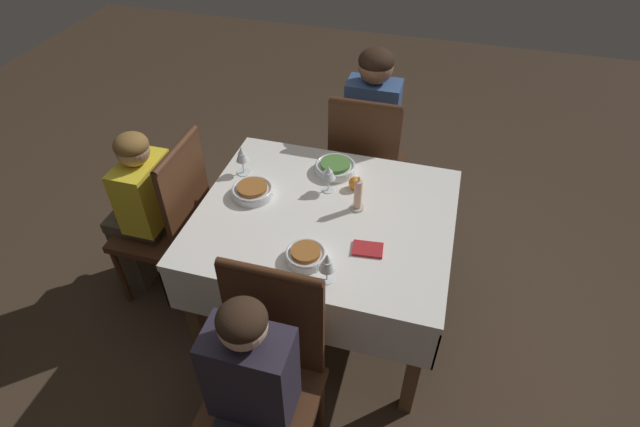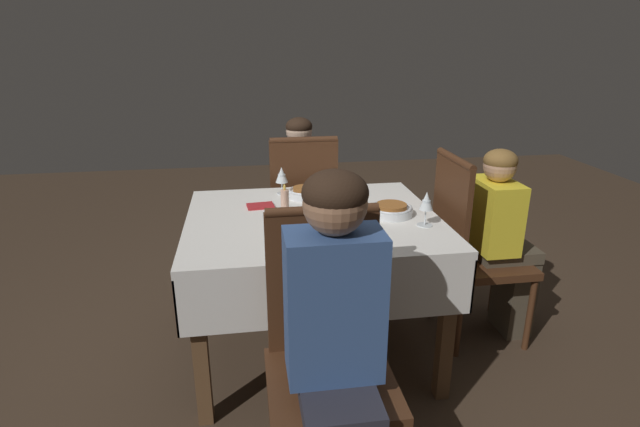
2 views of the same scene
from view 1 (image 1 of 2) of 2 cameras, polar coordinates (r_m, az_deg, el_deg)
ground_plane at (r=2.84m, az=0.46°, el=-11.12°), size 8.00×8.00×0.00m
dining_table at (r=2.37m, az=0.55°, el=-1.76°), size 1.17×1.01×0.73m
chair_north at (r=2.98m, az=5.21°, el=5.82°), size 0.43×0.43×0.99m
chair_south at (r=2.03m, az=-6.16°, el=-17.63°), size 0.43×0.43×0.99m
chair_west at (r=2.69m, az=-16.58°, el=-0.59°), size 0.43×0.43×0.99m
person_adult_denim at (r=3.04m, az=6.01°, el=9.70°), size 0.30×0.34×1.18m
person_child_dark at (r=1.90m, az=-8.23°, el=-20.98°), size 0.30×0.33×1.07m
person_child_yellow at (r=2.76m, az=-19.89°, el=0.58°), size 0.33×0.30×1.02m
bowl_north at (r=2.54m, az=1.75°, el=5.32°), size 0.21×0.21×0.06m
wine_glass_north at (r=2.37m, az=0.96°, el=4.64°), size 0.07×0.07×0.14m
bowl_south at (r=2.07m, az=-1.64°, el=-4.77°), size 0.17×0.17×0.06m
wine_glass_south at (r=1.94m, az=0.82°, el=-5.63°), size 0.07×0.07×0.15m
bowl_west at (r=2.41m, az=-7.73°, el=2.60°), size 0.20×0.20×0.06m
wine_glass_west at (r=2.51m, az=-8.93°, el=6.61°), size 0.07×0.07×0.16m
candle_centerpiece at (r=2.29m, az=4.35°, el=1.96°), size 0.07×0.07×0.19m
orange_fruit at (r=2.43m, az=4.06°, el=3.48°), size 0.07×0.07×0.07m
napkin_red_folded at (r=2.14m, az=5.47°, el=-4.07°), size 0.14×0.10×0.01m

